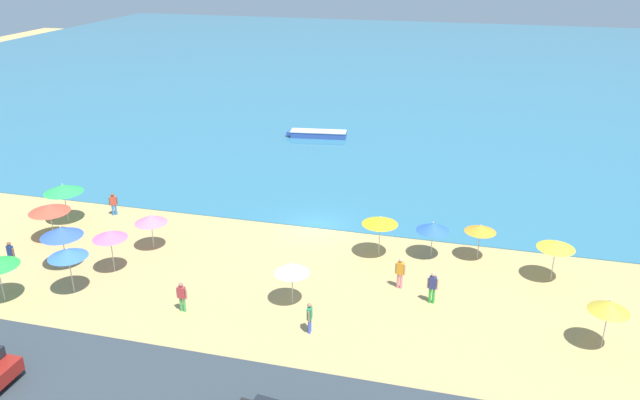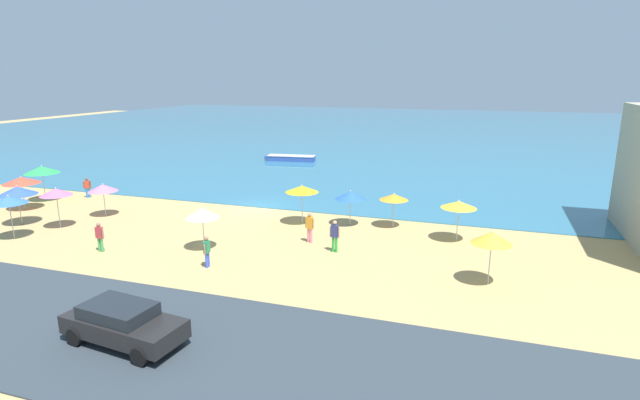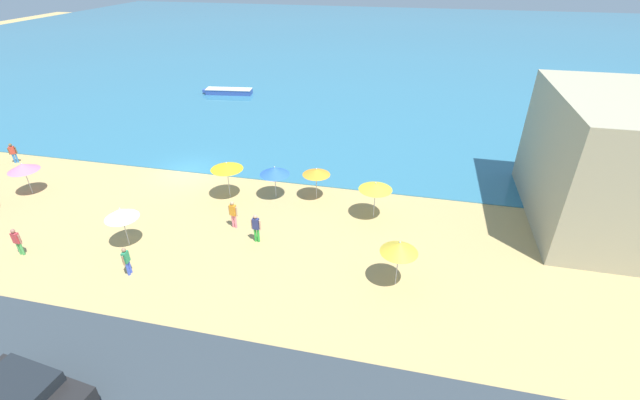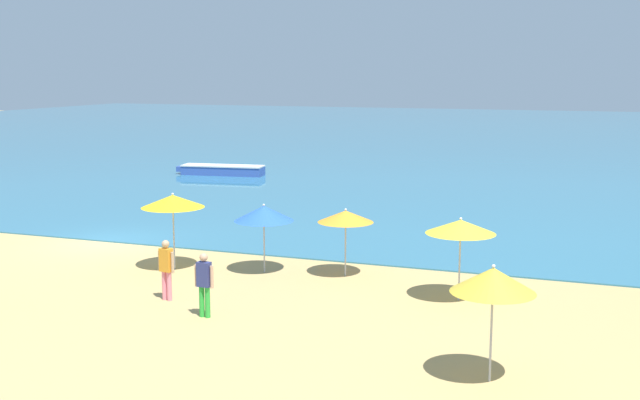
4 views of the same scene
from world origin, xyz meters
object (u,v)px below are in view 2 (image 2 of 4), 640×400
(beach_umbrella_2, at_px, (202,213))
(beach_umbrella_12, at_px, (17,191))
(beach_umbrella_7, at_px, (350,195))
(beach_umbrella_10, at_px, (103,188))
(bather_2, at_px, (207,250))
(bather_4, at_px, (100,236))
(bather_1, at_px, (87,186))
(beach_umbrella_11, at_px, (302,189))
(bather_5, at_px, (310,226))
(beach_umbrella_6, at_px, (459,205))
(beach_umbrella_1, at_px, (8,200))
(beach_umbrella_5, at_px, (21,180))
(beach_umbrella_3, at_px, (394,197))
(beach_umbrella_8, at_px, (42,170))
(beach_umbrella_0, at_px, (492,238))
(bather_3, at_px, (335,234))
(parked_car_1, at_px, (123,323))
(beach_umbrella_9, at_px, (56,192))
(skiff_nearshore, at_px, (291,158))

(beach_umbrella_2, distance_m, beach_umbrella_12, 13.54)
(beach_umbrella_2, distance_m, beach_umbrella_7, 9.35)
(beach_umbrella_10, bearing_deg, bather_2, -27.68)
(bather_4, bearing_deg, bather_2, -1.25)
(bather_1, bearing_deg, beach_umbrella_12, -79.56)
(beach_umbrella_7, xyz_separation_m, beach_umbrella_10, (-16.22, -3.08, -0.02))
(beach_umbrella_11, bearing_deg, bather_5, -62.92)
(beach_umbrella_7, height_order, bather_1, beach_umbrella_7)
(beach_umbrella_6, relative_size, beach_umbrella_7, 1.07)
(beach_umbrella_1, xyz_separation_m, beach_umbrella_12, (-2.08, 2.35, -0.13))
(beach_umbrella_2, distance_m, bather_2, 2.91)
(beach_umbrella_5, height_order, beach_umbrella_6, beach_umbrella_6)
(beach_umbrella_3, relative_size, beach_umbrella_5, 0.90)
(beach_umbrella_6, bearing_deg, beach_umbrella_12, -168.63)
(beach_umbrella_7, relative_size, beach_umbrella_11, 0.89)
(beach_umbrella_8, bearing_deg, beach_umbrella_5, -73.24)
(beach_umbrella_8, xyz_separation_m, bather_2, (18.66, -7.96, -1.49))
(beach_umbrella_0, relative_size, beach_umbrella_10, 1.14)
(beach_umbrella_6, bearing_deg, bather_3, -147.16)
(beach_umbrella_7, bearing_deg, bather_2, -118.20)
(beach_umbrella_8, distance_m, parked_car_1, 24.99)
(bather_4, bearing_deg, beach_umbrella_8, 147.04)
(beach_umbrella_5, xyz_separation_m, bather_1, (1.56, 4.30, -1.23))
(beach_umbrella_5, height_order, parked_car_1, beach_umbrella_5)
(beach_umbrella_5, bearing_deg, beach_umbrella_9, -24.42)
(beach_umbrella_6, relative_size, skiff_nearshore, 0.43)
(beach_umbrella_1, bearing_deg, beach_umbrella_8, 126.72)
(bather_5, bearing_deg, bather_1, 166.81)
(beach_umbrella_11, xyz_separation_m, parked_car_1, (-0.83, -15.72, -1.46))
(beach_umbrella_1, relative_size, parked_car_1, 0.58)
(beach_umbrella_8, height_order, beach_umbrella_10, beach_umbrella_8)
(beach_umbrella_1, xyz_separation_m, bather_3, (18.30, 3.74, -1.34))
(beach_umbrella_5, relative_size, bather_2, 1.53)
(beach_umbrella_11, xyz_separation_m, bather_2, (-1.88, -8.38, -1.40))
(beach_umbrella_1, distance_m, beach_umbrella_2, 11.61)
(beach_umbrella_6, relative_size, bather_3, 1.38)
(skiff_nearshore, bearing_deg, beach_umbrella_12, -105.07)
(beach_umbrella_2, relative_size, beach_umbrella_11, 0.94)
(beach_umbrella_2, distance_m, parked_car_1, 9.95)
(beach_umbrella_1, relative_size, bather_4, 1.61)
(beach_umbrella_2, bearing_deg, beach_umbrella_7, 47.15)
(bather_1, relative_size, bather_5, 0.90)
(beach_umbrella_12, bearing_deg, beach_umbrella_8, 124.39)
(beach_umbrella_1, height_order, beach_umbrella_5, beach_umbrella_1)
(beach_umbrella_10, bearing_deg, beach_umbrella_12, -137.99)
(bather_2, bearing_deg, skiff_nearshore, 104.08)
(bather_1, distance_m, bather_3, 22.43)
(beach_umbrella_2, height_order, beach_umbrella_6, beach_umbrella_6)
(beach_umbrella_3, xyz_separation_m, skiff_nearshore, (-15.09, 20.79, -1.58))
(beach_umbrella_2, bearing_deg, bather_1, 152.92)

